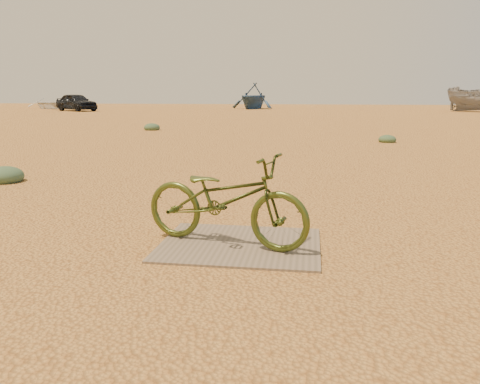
# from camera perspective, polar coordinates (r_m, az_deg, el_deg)

# --- Properties ---
(ground) EXTENTS (120.00, 120.00, 0.00)m
(ground) POSITION_cam_1_polar(r_m,az_deg,el_deg) (4.64, -5.14, -7.23)
(ground) COLOR #C58D43
(ground) RESTS_ON ground
(plywood_board) EXTENTS (1.61, 1.30, 0.02)m
(plywood_board) POSITION_cam_1_polar(r_m,az_deg,el_deg) (4.79, -0.00, -6.40)
(plywood_board) COLOR #796650
(plywood_board) RESTS_ON ground
(bicycle) EXTENTS (1.86, 1.06, 0.93)m
(bicycle) POSITION_cam_1_polar(r_m,az_deg,el_deg) (4.66, -1.82, -0.89)
(bicycle) COLOR #3E4C1A
(bicycle) RESTS_ON plywood_board
(car) EXTENTS (4.61, 3.79, 1.48)m
(car) POSITION_cam_1_polar(r_m,az_deg,el_deg) (42.83, -19.33, 10.30)
(car) COLOR black
(car) RESTS_ON ground
(boat_near_left) EXTENTS (5.83, 5.84, 1.00)m
(boat_near_left) POSITION_cam_1_polar(r_m,az_deg,el_deg) (49.73, -22.14, 9.96)
(boat_near_left) COLOR silver
(boat_near_left) RESTS_ON ground
(boat_far_left) EXTENTS (5.30, 5.73, 2.49)m
(boat_far_left) POSITION_cam_1_polar(r_m,az_deg,el_deg) (45.81, 1.64, 11.66)
(boat_far_left) COLOR #325073
(boat_far_left) RESTS_ON ground
(kale_a) EXTENTS (0.64, 0.64, 0.35)m
(kale_a) POSITION_cam_1_polar(r_m,az_deg,el_deg) (9.15, -26.71, 1.13)
(kale_a) COLOR #4E6745
(kale_a) RESTS_ON ground
(kale_b) EXTENTS (0.54, 0.54, 0.30)m
(kale_b) POSITION_cam_1_polar(r_m,az_deg,el_deg) (15.48, 17.50, 5.81)
(kale_b) COLOR #4E6745
(kale_b) RESTS_ON ground
(kale_c) EXTENTS (0.66, 0.66, 0.36)m
(kale_c) POSITION_cam_1_polar(r_m,az_deg,el_deg) (19.99, -10.68, 7.43)
(kale_c) COLOR #4E6745
(kale_c) RESTS_ON ground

